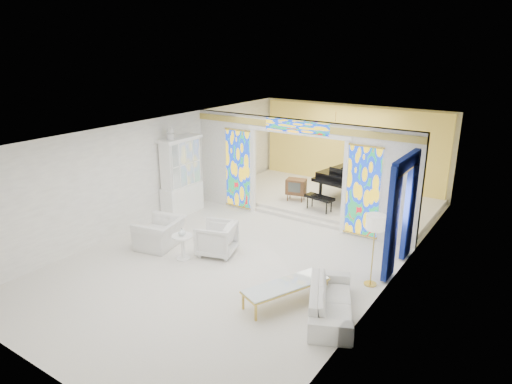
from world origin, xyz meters
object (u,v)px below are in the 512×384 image
Objects in this scene: armchair_right at (217,239)px; coffee_table at (286,286)px; china_cabinet at (181,177)px; tv_console at (296,187)px; sofa at (331,301)px; armchair_left at (160,233)px; grand_piano at (353,176)px.

armchair_right reaches higher than coffee_table.
tv_console is (2.56, 2.55, -0.53)m from china_cabinet.
sofa is at bearing 6.31° from coffee_table.
armchair_left is 6.52m from grand_piano.
china_cabinet is at bearing -148.30° from tv_console.
tv_console reaches higher than armchair_right.
grand_piano is (-2.15, 6.25, 0.64)m from sofa.
grand_piano reaches higher than armchair_right.
china_cabinet reaches higher than armchair_right.
china_cabinet is 2.40× the size of armchair_left.
coffee_table is (4.04, -0.51, 0.01)m from armchair_left.
china_cabinet is 3.85× the size of tv_console.
armchair_left is at bearing 172.87° from coffee_table.
china_cabinet is 2.58m from armchair_left.
grand_piano is at bearing -5.92° from sofa.
coffee_table is at bearing -76.04° from tv_console.
armchair_right is at bearing -93.92° from grand_piano.
grand_piano is (1.35, 5.37, 0.53)m from armchair_right.
sofa is 1.07× the size of coffee_table.
coffee_table is 6.49m from grand_piano.
armchair_left reaches higher than sofa.
tv_console is at bearing 117.18° from coffee_table.
china_cabinet is at bearing -140.31° from armchair_right.
armchair_left is 0.59× the size of coffee_table.
china_cabinet is 3.02× the size of armchair_right.
sofa is at bearing -67.91° from tv_console.
china_cabinet is 5.91m from coffee_table.
tv_console is at bearing 163.25° from armchair_right.
coffee_table is 0.66× the size of grand_piano.
coffee_table is (2.56, -0.98, -0.03)m from armchair_right.
china_cabinet is at bearing 42.62° from sofa.
grand_piano is 1.88m from tv_console.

